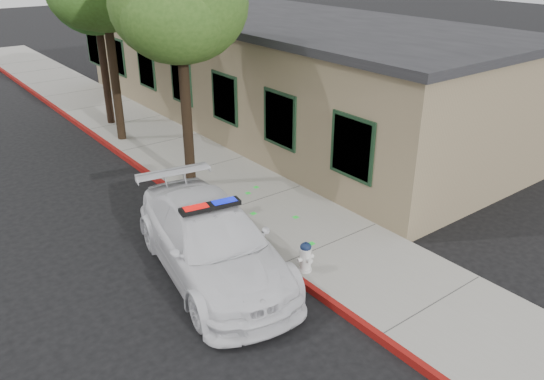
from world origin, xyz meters
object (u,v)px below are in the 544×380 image
Objects in this scene: police_car at (212,241)px; street_tree_far at (97,0)px; clapboard_building at (271,69)px; fire_hydrant at (306,256)px; street_tree_near at (180,10)px.

street_tree_far reaches higher than police_car.
clapboard_building reaches higher than fire_hydrant.
police_car is (-7.86, -8.16, -1.33)m from clapboard_building.
police_car is 0.87× the size of street_tree_near.
clapboard_building is 3.37× the size of street_tree_far.
fire_hydrant is 0.11× the size of street_tree_near.
street_tree_near is (-5.98, -3.89, 2.99)m from clapboard_building.
clapboard_building is at bearing 62.47° from fire_hydrant.
fire_hydrant is at bearing -123.66° from clapboard_building.
street_tree_far is (2.36, 11.46, 4.01)m from police_car.
street_tree_near reaches higher than street_tree_far.
fire_hydrant is at bearing -93.74° from street_tree_far.
clapboard_building is at bearing 33.02° from street_tree_near.
street_tree_near is (1.89, 4.28, 4.32)m from police_car.
fire_hydrant is (-6.34, -9.52, -1.62)m from clapboard_building.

